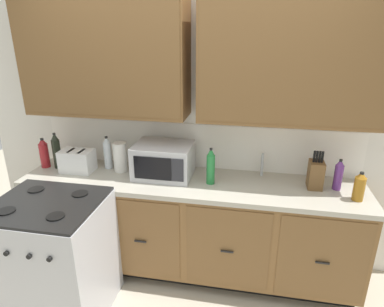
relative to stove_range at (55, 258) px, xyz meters
name	(u,v)px	position (x,y,z in m)	size (l,w,h in m)	color
ground_plane	(184,292)	(0.91, 0.33, -0.47)	(8.00, 8.00, 0.00)	#B2A893
wall_unit	(195,85)	(0.92, 0.83, 1.18)	(4.00, 0.40, 2.56)	white
counter_run	(191,226)	(0.92, 0.63, -0.01)	(2.83, 0.64, 0.90)	black
stove_range	(55,258)	(0.00, 0.00, 0.00)	(0.76, 0.68, 0.95)	#B7B7BC
microwave	(164,160)	(0.67, 0.68, 0.57)	(0.48, 0.37, 0.28)	#B7B7BC
toaster	(77,161)	(-0.09, 0.64, 0.53)	(0.28, 0.18, 0.19)	white
knife_block	(316,174)	(1.90, 0.68, 0.55)	(0.11, 0.14, 0.31)	brown
sink_faucet	(262,165)	(1.49, 0.84, 0.53)	(0.02, 0.02, 0.20)	#B2B5BA
paper_towel_roll	(120,157)	(0.27, 0.71, 0.56)	(0.12, 0.12, 0.26)	white
bottle_dark	(57,151)	(-0.31, 0.68, 0.59)	(0.07, 0.07, 0.32)	black
bottle_green	(211,166)	(1.08, 0.61, 0.58)	(0.07, 0.07, 0.30)	#237A38
bottle_violet	(338,175)	(2.07, 0.69, 0.55)	(0.07, 0.07, 0.25)	#663384
bottle_clear	(108,153)	(0.14, 0.75, 0.58)	(0.07, 0.07, 0.30)	silver
bottle_amber	(359,187)	(2.18, 0.53, 0.54)	(0.08, 0.08, 0.22)	#9E6619
bottle_red	(44,153)	(-0.43, 0.67, 0.56)	(0.08, 0.08, 0.27)	maroon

